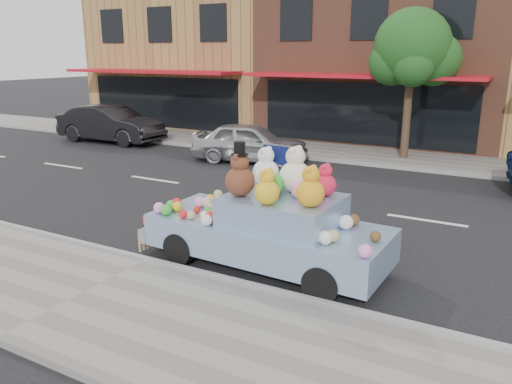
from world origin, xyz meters
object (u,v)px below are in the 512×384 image
Objects in this scene: car_dark at (111,124)px; art_car at (269,224)px; car_silver at (250,142)px; street_tree at (413,54)px.

car_dark is 14.57m from art_car.
art_car is at bearing -126.54° from car_dark.
street_tree is at bearing -72.75° from car_silver.
car_silver is at bearing 123.92° from art_car.
art_car is (4.70, -7.68, 0.10)m from car_silver.
street_tree is 12.55m from car_dark.
street_tree reaches higher than art_car.
car_silver is 0.85× the size of car_dark.
street_tree reaches higher than car_silver.
car_dark is at bearing 71.13° from car_silver.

